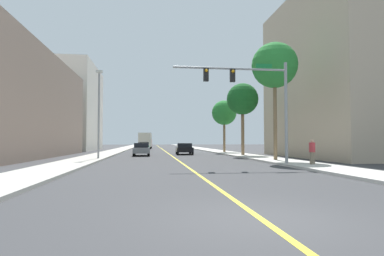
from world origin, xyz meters
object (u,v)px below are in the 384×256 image
delivery_truck (145,141)px  car_gray (141,149)px  palm_mid (243,100)px  traffic_signal_mast (255,91)px  palm_far (224,113)px  palm_near (274,66)px  car_green (144,147)px  car_silver (144,146)px  pedestrian (312,152)px  car_black (184,148)px  street_lamp (99,109)px

delivery_truck → car_gray: bearing=-87.7°
palm_mid → delivery_truck: (-10.80, 32.82, -4.35)m
traffic_signal_mast → palm_far: bearing=81.9°
palm_far → palm_near: bearing=-90.3°
car_green → car_silver: car_silver is taller
palm_far → pedestrian: 23.06m
palm_near → palm_mid: size_ratio=1.22×
car_gray → delivery_truck: bearing=88.7°
palm_mid → delivery_truck: bearing=108.2°
car_gray → pedestrian: pedestrian is taller
traffic_signal_mast → pedestrian: 5.32m
palm_mid → car_silver: palm_mid is taller
car_green → delivery_truck: 18.56m
palm_near → car_gray: palm_near is taller
delivery_truck → traffic_signal_mast: bearing=-78.1°
palm_near → car_black: 16.69m
street_lamp → car_black: street_lamp is taller
palm_near → pedestrian: size_ratio=5.87×
palm_near → palm_mid: 8.99m
palm_near → pedestrian: 8.28m
car_silver → delivery_truck: (0.03, 9.98, 0.98)m
traffic_signal_mast → palm_far: size_ratio=1.09×
palm_near → delivery_truck: palm_near is taller
palm_mid → delivery_truck: palm_mid is taller
car_gray → car_black: bearing=27.2°
traffic_signal_mast → delivery_truck: bearing=99.7°
traffic_signal_mast → car_gray: bearing=116.9°
street_lamp → palm_far: street_lamp is taller
palm_mid → car_green: 18.67m
traffic_signal_mast → delivery_truck: traffic_signal_mast is taller
car_green → pedestrian: size_ratio=2.45×
palm_mid → car_green: size_ratio=1.97×
palm_near → car_silver: palm_near is taller
palm_mid → car_black: 9.42m
car_gray → pedestrian: 19.73m
delivery_truck → pedestrian: bearing=-74.3°
traffic_signal_mast → car_black: size_ratio=1.64×
palm_near → delivery_truck: size_ratio=1.08×
traffic_signal_mast → car_black: (-2.73, 18.05, -4.18)m
street_lamp → car_gray: (3.40, 7.47, -3.60)m
car_black → delivery_truck: (-5.07, 27.58, 0.99)m
car_black → car_gray: bearing=-149.0°
delivery_truck → street_lamp: bearing=-92.9°
car_green → palm_near: bearing=-64.3°
traffic_signal_mast → street_lamp: 13.65m
palm_far → car_black: size_ratio=1.50×
car_black → palm_far: bearing=34.3°
palm_far → car_gray: palm_far is taller
street_lamp → palm_mid: size_ratio=0.98×
car_green → palm_far: bearing=-25.9°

